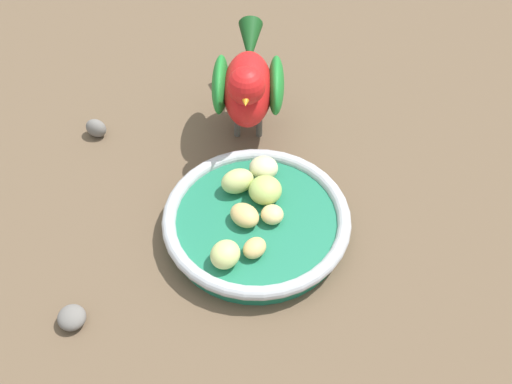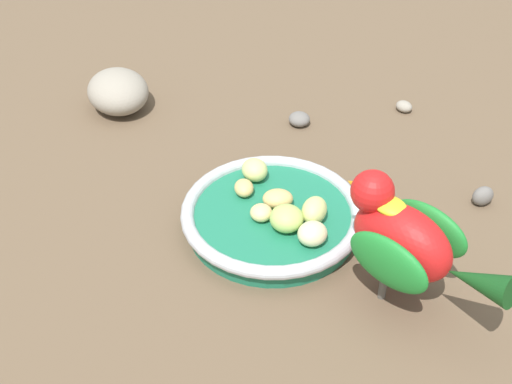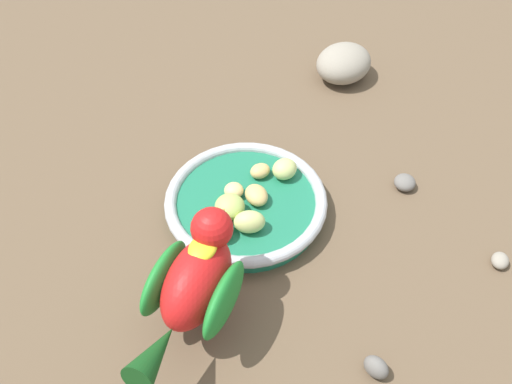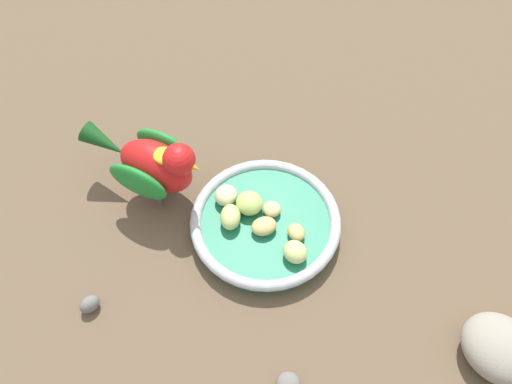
# 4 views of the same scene
# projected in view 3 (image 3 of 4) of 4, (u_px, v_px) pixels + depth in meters

# --- Properties ---
(ground_plane) EXTENTS (4.00, 4.00, 0.00)m
(ground_plane) POSITION_uv_depth(u_px,v_px,m) (267.00, 213.00, 0.70)
(ground_plane) COLOR brown
(feeding_bowl) EXTENTS (0.21, 0.21, 0.03)m
(feeding_bowl) POSITION_uv_depth(u_px,v_px,m) (246.00, 204.00, 0.69)
(feeding_bowl) COLOR #1E7251
(feeding_bowl) RESTS_ON ground_plane
(apple_piece_0) EXTENTS (0.04, 0.04, 0.02)m
(apple_piece_0) POSITION_uv_depth(u_px,v_px,m) (260.00, 171.00, 0.71)
(apple_piece_0) COLOR tan
(apple_piece_0) RESTS_ON feeding_bowl
(apple_piece_1) EXTENTS (0.03, 0.03, 0.02)m
(apple_piece_1) POSITION_uv_depth(u_px,v_px,m) (234.00, 191.00, 0.68)
(apple_piece_1) COLOR #E5C67F
(apple_piece_1) RESTS_ON feeding_bowl
(apple_piece_2) EXTENTS (0.05, 0.05, 0.03)m
(apple_piece_2) POSITION_uv_depth(u_px,v_px,m) (285.00, 169.00, 0.71)
(apple_piece_2) COLOR #C6D17A
(apple_piece_2) RESTS_ON feeding_bowl
(apple_piece_3) EXTENTS (0.03, 0.04, 0.03)m
(apple_piece_3) POSITION_uv_depth(u_px,v_px,m) (249.00, 222.00, 0.64)
(apple_piece_3) COLOR #C6D17A
(apple_piece_3) RESTS_ON feeding_bowl
(apple_piece_4) EXTENTS (0.04, 0.04, 0.03)m
(apple_piece_4) POSITION_uv_depth(u_px,v_px,m) (219.00, 229.00, 0.64)
(apple_piece_4) COLOR beige
(apple_piece_4) RESTS_ON feeding_bowl
(apple_piece_5) EXTENTS (0.05, 0.05, 0.03)m
(apple_piece_5) POSITION_uv_depth(u_px,v_px,m) (230.00, 207.00, 0.66)
(apple_piece_5) COLOR #B2CC66
(apple_piece_5) RESTS_ON feeding_bowl
(apple_piece_6) EXTENTS (0.05, 0.04, 0.02)m
(apple_piece_6) POSITION_uv_depth(u_px,v_px,m) (257.00, 194.00, 0.68)
(apple_piece_6) COLOR tan
(apple_piece_6) RESTS_ON feeding_bowl
(parrot) EXTENTS (0.19, 0.11, 0.14)m
(parrot) POSITION_uv_depth(u_px,v_px,m) (195.00, 282.00, 0.54)
(parrot) COLOR #59544C
(parrot) RESTS_ON ground_plane
(rock_large) EXTENTS (0.13, 0.13, 0.06)m
(rock_large) POSITION_uv_depth(u_px,v_px,m) (344.00, 63.00, 0.89)
(rock_large) COLOR gray
(rock_large) RESTS_ON ground_plane
(pebble_0) EXTENTS (0.03, 0.03, 0.02)m
(pebble_0) POSITION_uv_depth(u_px,v_px,m) (376.00, 367.00, 0.55)
(pebble_0) COLOR slate
(pebble_0) RESTS_ON ground_plane
(pebble_1) EXTENTS (0.03, 0.03, 0.02)m
(pebble_1) POSITION_uv_depth(u_px,v_px,m) (500.00, 261.00, 0.64)
(pebble_1) COLOR gray
(pebble_1) RESTS_ON ground_plane
(pebble_2) EXTENTS (0.03, 0.03, 0.02)m
(pebble_2) POSITION_uv_depth(u_px,v_px,m) (405.00, 182.00, 0.73)
(pebble_2) COLOR slate
(pebble_2) RESTS_ON ground_plane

